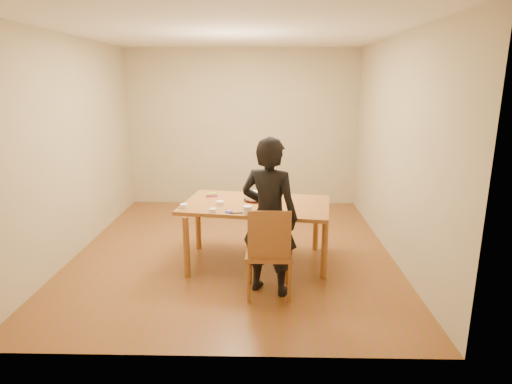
{
  "coord_description": "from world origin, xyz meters",
  "views": [
    {
      "loc": [
        0.41,
        -5.24,
        2.14
      ],
      "look_at": [
        0.3,
        -0.45,
        0.9
      ],
      "focal_mm": 30.0,
      "sensor_mm": 36.0,
      "label": 1
    }
  ],
  "objects_px": {
    "dining_chair": "(269,253)",
    "cake": "(255,196)",
    "dining_table": "(256,205)",
    "person": "(269,217)",
    "cake_plate": "(255,200)"
  },
  "relations": [
    {
      "from": "dining_chair",
      "to": "cake",
      "type": "height_order",
      "value": "cake"
    },
    {
      "from": "dining_table",
      "to": "cake",
      "type": "relative_size",
      "value": 7.55
    },
    {
      "from": "dining_chair",
      "to": "person",
      "type": "relative_size",
      "value": 0.29
    },
    {
      "from": "dining_table",
      "to": "cake",
      "type": "bearing_deg",
      "value": 106.57
    },
    {
      "from": "dining_table",
      "to": "person",
      "type": "relative_size",
      "value": 1.04
    },
    {
      "from": "cake_plate",
      "to": "dining_table",
      "type": "bearing_deg",
      "value": -82.13
    },
    {
      "from": "dining_chair",
      "to": "cake_plate",
      "type": "distance_m",
      "value": 0.96
    },
    {
      "from": "dining_table",
      "to": "dining_chair",
      "type": "height_order",
      "value": "dining_table"
    },
    {
      "from": "cake_plate",
      "to": "person",
      "type": "distance_m",
      "value": 0.86
    },
    {
      "from": "dining_chair",
      "to": "cake",
      "type": "bearing_deg",
      "value": 101.15
    },
    {
      "from": "dining_table",
      "to": "cake",
      "type": "height_order",
      "value": "cake"
    },
    {
      "from": "dining_table",
      "to": "dining_chair",
      "type": "relative_size",
      "value": 3.62
    },
    {
      "from": "dining_chair",
      "to": "person",
      "type": "height_order",
      "value": "person"
    },
    {
      "from": "dining_table",
      "to": "cake_plate",
      "type": "distance_m",
      "value": 0.12
    },
    {
      "from": "dining_table",
      "to": "cake",
      "type": "xyz_separation_m",
      "value": [
        -0.02,
        0.11,
        0.08
      ]
    }
  ]
}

